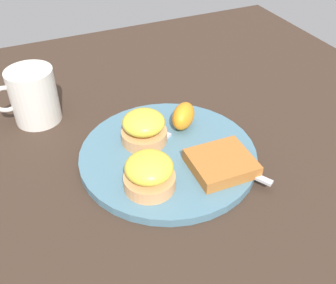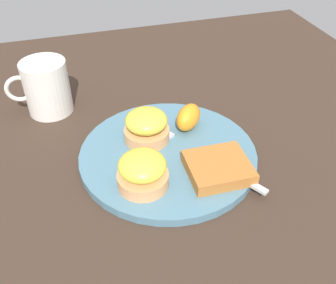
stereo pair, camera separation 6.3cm
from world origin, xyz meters
The scene contains 8 objects.
ground_plane centered at (0.00, 0.00, 0.00)m, with size 1.10×1.10×0.00m, color #38281E.
plate centered at (0.00, 0.00, 0.01)m, with size 0.29×0.29×0.01m, color slate.
sandwich_benedict_left centered at (0.02, -0.04, 0.04)m, with size 0.08×0.08×0.05m.
sandwich_benedict_right centered at (0.06, 0.06, 0.04)m, with size 0.08×0.08×0.05m.
hashbrown_patty centered at (-0.06, 0.07, 0.02)m, with size 0.09×0.09×0.02m, color #AC662B.
orange_wedge centered at (-0.05, -0.05, 0.04)m, with size 0.06×0.04×0.04m, color orange.
fork centered at (-0.04, 0.02, 0.02)m, with size 0.13×0.21×0.00m.
cup centered at (0.18, -0.20, 0.05)m, with size 0.12×0.08×0.10m.
Camera 2 is at (0.14, 0.47, 0.42)m, focal length 42.00 mm.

